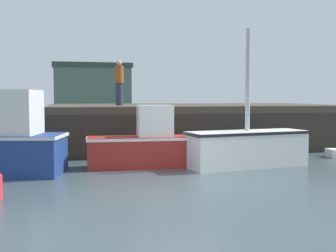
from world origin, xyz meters
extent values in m
cube|color=#3D4C51|center=(0.00, 0.00, -0.05)|extent=(120.00, 160.00, 0.10)
cube|color=#473D33|center=(2.46, 7.88, 1.61)|extent=(11.97, 7.03, 0.25)
cube|color=#312A23|center=(2.46, 4.48, 0.74)|extent=(11.97, 0.24, 1.49)
cylinder|color=#312A23|center=(-3.12, 4.57, 0.74)|extent=(0.32, 0.32, 1.49)
cylinder|color=#312A23|center=(2.46, 4.57, 0.74)|extent=(0.32, 0.32, 1.49)
cylinder|color=#312A23|center=(-1.13, 11.19, 0.74)|extent=(0.32, 0.32, 1.49)
cylinder|color=#312A23|center=(6.06, 11.19, 0.74)|extent=(0.32, 0.32, 1.49)
cylinder|color=#312A23|center=(-0.33, 4.57, 0.74)|extent=(5.62, 0.16, 1.34)
cube|color=silver|center=(-4.38, 2.19, 1.66)|extent=(1.95, 1.67, 1.18)
cube|color=maroon|center=(-0.66, 2.54, 0.45)|extent=(3.19, 1.18, 0.90)
cube|color=silver|center=(-0.66, 2.54, 0.85)|extent=(3.26, 1.21, 0.08)
cube|color=silver|center=(-0.27, 2.52, 1.37)|extent=(1.04, 0.83, 0.92)
cube|color=silver|center=(2.38, 1.90, 0.53)|extent=(3.73, 1.63, 1.06)
cube|color=black|center=(2.38, 1.90, 1.01)|extent=(3.80, 1.66, 0.08)
cylinder|color=#B7B7BC|center=(2.38, 1.90, 2.56)|extent=(0.13, 0.13, 2.99)
cylinder|color=#2D3342|center=(-0.80, 6.94, 2.17)|extent=(0.29, 0.29, 0.88)
cylinder|color=#994C1E|center=(-0.80, 6.94, 2.94)|extent=(0.34, 0.34, 0.66)
sphere|color=tan|center=(-0.80, 6.94, 3.38)|extent=(0.22, 0.22, 0.22)
cube|color=#4C6656|center=(-0.12, 39.06, 2.62)|extent=(8.16, 5.49, 5.24)
cube|color=#2D3D34|center=(-0.12, 39.06, 5.49)|extent=(8.48, 5.71, 0.50)
camera|label=1|loc=(-2.75, -9.82, 2.07)|focal=45.83mm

